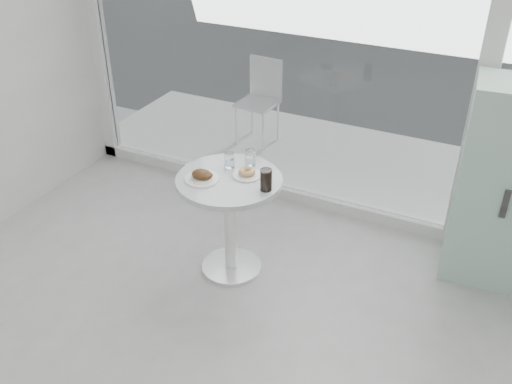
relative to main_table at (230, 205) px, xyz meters
The scene contains 10 objects.
storefront 1.70m from the main_table, 62.44° to the left, with size 5.00×0.14×3.00m.
main_table is the anchor object (origin of this frame).
patio_deck 2.03m from the main_table, 75.26° to the left, with size 5.60×1.60×0.05m, color silver.
mint_cabinet 1.88m from the main_table, 24.92° to the left, with size 0.71×0.50×1.45m.
patio_chair 2.08m from the main_table, 109.78° to the left, with size 0.39×0.39×0.85m.
plate_fritter 0.30m from the main_table, 146.41° to the right, with size 0.23×0.23×0.07m.
plate_donut 0.27m from the main_table, 39.52° to the left, with size 0.20×0.20×0.05m.
water_tumbler_a 0.31m from the main_table, 116.81° to the left, with size 0.07×0.07×0.11m.
water_tumbler_b 0.36m from the main_table, 78.60° to the left, with size 0.07×0.07×0.11m.
cola_glass 0.41m from the main_table, ahead, with size 0.08×0.08×0.15m.
Camera 1 is at (1.12, -0.99, 2.68)m, focal length 40.00 mm.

